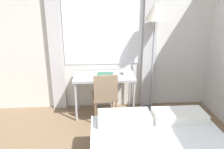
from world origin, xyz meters
TOP-DOWN VIEW (x-y plane):
  - wall_back_with_window at (-0.02, 3.27)m, footprint 4.71×0.13m
  - desk at (-0.13, 2.92)m, footprint 1.05×0.55m
  - desk_chair at (-0.13, 2.65)m, footprint 0.44×0.44m
  - standing_lamp at (0.72, 2.98)m, footprint 0.34×0.34m
  - telephone at (0.27, 2.96)m, footprint 0.16×0.14m
  - book at (-0.11, 2.95)m, footprint 0.30×0.24m

SIDE VIEW (x-z plane):
  - desk_chair at x=-0.13m, z-range 0.06..0.92m
  - desk at x=-0.13m, z-range 0.30..1.03m
  - book at x=-0.11m, z-range 0.73..0.75m
  - telephone at x=0.27m, z-range 0.72..0.81m
  - wall_back_with_window at x=-0.02m, z-range 0.00..2.70m
  - standing_lamp at x=0.72m, z-range 0.67..2.61m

